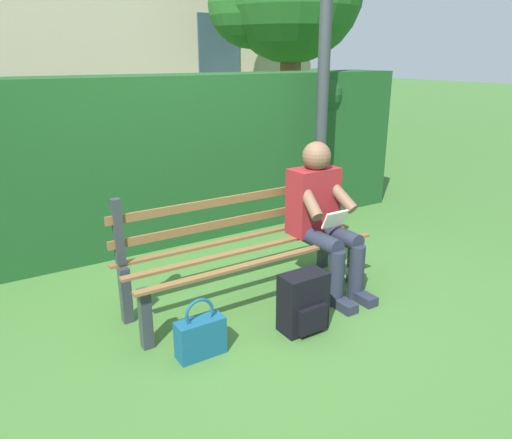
# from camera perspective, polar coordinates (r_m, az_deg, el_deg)

# --- Properties ---
(ground) EXTENTS (60.00, 60.00, 0.00)m
(ground) POSITION_cam_1_polar(r_m,az_deg,el_deg) (3.79, -0.83, -9.30)
(ground) COLOR #3D6B2D
(park_bench) EXTENTS (1.92, 0.54, 0.88)m
(park_bench) POSITION_cam_1_polar(r_m,az_deg,el_deg) (3.68, -1.51, -2.97)
(park_bench) COLOR #2D3338
(park_bench) RESTS_ON ground
(person_seated) EXTENTS (0.44, 0.73, 1.15)m
(person_seated) POSITION_cam_1_polar(r_m,az_deg,el_deg) (3.82, 7.71, 0.59)
(person_seated) COLOR maroon
(person_seated) RESTS_ON ground
(hedge_backdrop) EXTENTS (4.68, 0.68, 1.64)m
(hedge_backdrop) POSITION_cam_1_polar(r_m,az_deg,el_deg) (5.09, -6.02, 7.78)
(hedge_backdrop) COLOR #19471E
(hedge_backdrop) RESTS_ON ground
(backpack) EXTENTS (0.31, 0.25, 0.41)m
(backpack) POSITION_cam_1_polar(r_m,az_deg,el_deg) (3.35, 5.50, -9.57)
(backpack) COLOR black
(backpack) RESTS_ON ground
(handbag) EXTENTS (0.30, 0.13, 0.39)m
(handbag) POSITION_cam_1_polar(r_m,az_deg,el_deg) (3.12, -6.45, -13.25)
(handbag) COLOR navy
(handbag) RESTS_ON ground
(lamp_post) EXTENTS (0.27, 0.27, 3.65)m
(lamp_post) POSITION_cam_1_polar(r_m,az_deg,el_deg) (5.12, 8.08, 21.97)
(lamp_post) COLOR #2D3338
(lamp_post) RESTS_ON ground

